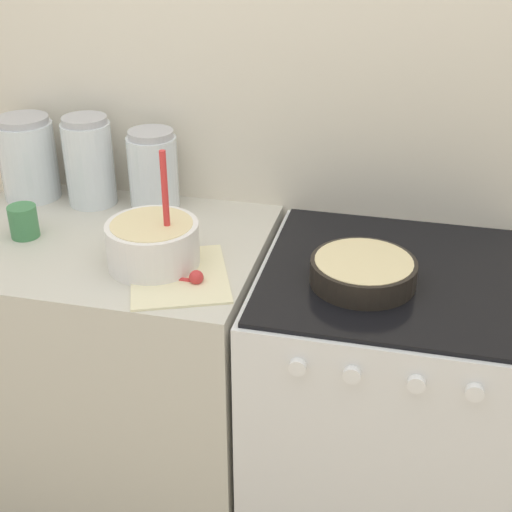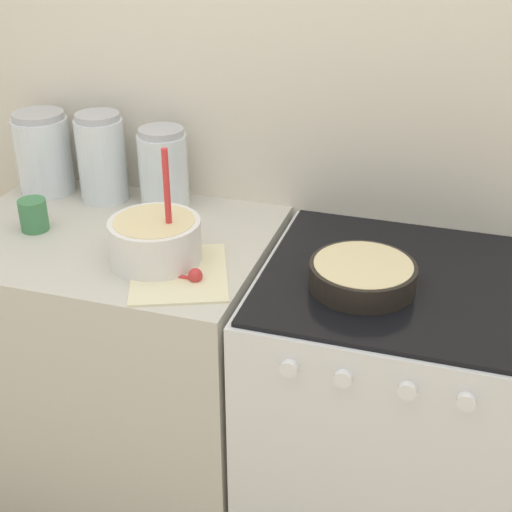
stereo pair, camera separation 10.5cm
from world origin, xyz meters
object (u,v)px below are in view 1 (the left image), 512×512
(stove, at_px, (382,410))
(tin_can, at_px, (24,222))
(storage_jar_left, at_px, (29,163))
(mixing_bowl, at_px, (153,241))
(storage_jar_middle, at_px, (90,167))
(storage_jar_right, at_px, (154,176))
(baking_pan, at_px, (363,271))

(stove, height_order, tin_can, tin_can)
(storage_jar_left, bearing_deg, mixing_bowl, -32.27)
(mixing_bowl, height_order, storage_jar_middle, mixing_bowl)
(stove, xyz_separation_m, mixing_bowl, (-0.61, -0.10, 0.51))
(storage_jar_left, relative_size, tin_can, 2.81)
(stove, bearing_deg, tin_can, -178.11)
(mixing_bowl, xyz_separation_m, storage_jar_left, (-0.52, 0.33, 0.04))
(mixing_bowl, distance_m, tin_can, 0.41)
(mixing_bowl, relative_size, storage_jar_right, 1.29)
(baking_pan, bearing_deg, storage_jar_middle, 160.58)
(mixing_bowl, xyz_separation_m, tin_can, (-0.40, 0.07, -0.02))
(baking_pan, xyz_separation_m, tin_can, (-0.93, 0.04, 0.01))
(storage_jar_middle, distance_m, tin_can, 0.28)
(baking_pan, bearing_deg, storage_jar_right, 155.20)
(baking_pan, height_order, storage_jar_middle, storage_jar_middle)
(stove, xyz_separation_m, storage_jar_middle, (-0.93, 0.22, 0.56))
(mixing_bowl, bearing_deg, stove, 9.71)
(storage_jar_left, xyz_separation_m, tin_can, (0.12, -0.26, -0.06))
(baking_pan, distance_m, tin_can, 0.93)
(storage_jar_right, bearing_deg, baking_pan, -24.80)
(stove, xyz_separation_m, tin_can, (-1.01, -0.03, 0.49))
(stove, distance_m, storage_jar_middle, 1.11)
(stove, xyz_separation_m, baking_pan, (-0.08, -0.07, 0.48))
(baking_pan, bearing_deg, stove, 42.85)
(storage_jar_left, bearing_deg, stove, -11.27)
(storage_jar_left, distance_m, storage_jar_middle, 0.20)
(mixing_bowl, xyz_separation_m, storage_jar_right, (-0.12, 0.33, 0.04))
(baking_pan, xyz_separation_m, storage_jar_middle, (-0.85, 0.30, 0.08))
(stove, height_order, storage_jar_middle, storage_jar_middle)
(stove, distance_m, mixing_bowl, 0.80)
(stove, relative_size, storage_jar_right, 3.70)
(baking_pan, xyz_separation_m, storage_jar_right, (-0.65, 0.30, 0.07))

